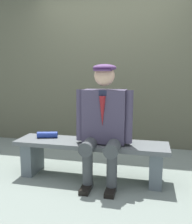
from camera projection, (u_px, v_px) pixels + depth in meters
name	position (u px, v px, depth m)	size (l,w,h in m)	color
ground_plane	(91.00, 177.00, 2.82)	(30.00, 30.00, 0.00)	slate
bench	(90.00, 153.00, 2.78)	(1.76, 0.41, 0.44)	#53595A
seated_man	(104.00, 120.00, 2.62)	(0.64, 0.58, 1.31)	#413A50
rolled_magazine	(47.00, 135.00, 2.92)	(0.08, 0.08, 0.25)	navy
stadium_wall	(112.00, 69.00, 4.04)	(12.00, 0.24, 2.59)	#535441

